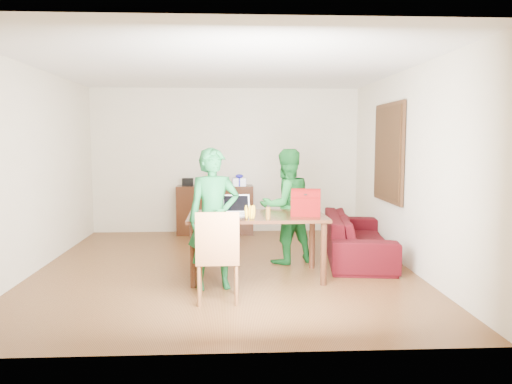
{
  "coord_description": "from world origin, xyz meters",
  "views": [
    {
      "loc": [
        0.09,
        -6.68,
        1.75
      ],
      "look_at": [
        0.42,
        -0.28,
        1.07
      ],
      "focal_mm": 35.0,
      "sensor_mm": 36.0,
      "label": 1
    }
  ],
  "objects": [
    {
      "name": "chair",
      "position": [
        -0.05,
        -1.41,
        0.29
      ],
      "size": [
        0.46,
        0.44,
        1.0
      ],
      "rotation": [
        0.0,
        0.0,
        0.02
      ],
      "color": "brown",
      "rests_on": "ground"
    },
    {
      "name": "red_bag",
      "position": [
        1.02,
        -0.59,
        0.94
      ],
      "size": [
        0.39,
        0.27,
        0.26
      ],
      "primitive_type": "cube",
      "rotation": [
        0.0,
        0.0,
        -0.19
      ],
      "color": "#6B0807",
      "rests_on": "table"
    },
    {
      "name": "laptop",
      "position": [
        0.16,
        -0.49,
        0.85
      ],
      "size": [
        0.36,
        0.25,
        0.24
      ],
      "rotation": [
        0.0,
        0.0,
        0.04
      ],
      "color": "white",
      "rests_on": "table"
    },
    {
      "name": "bananas",
      "position": [
        0.32,
        -0.82,
        0.84
      ],
      "size": [
        0.17,
        0.11,
        0.06
      ],
      "primitive_type": null,
      "rotation": [
        0.0,
        0.0,
        -0.01
      ],
      "color": "gold",
      "rests_on": "table"
    },
    {
      "name": "table",
      "position": [
        0.42,
        -0.48,
        0.7
      ],
      "size": [
        1.73,
        0.98,
        0.8
      ],
      "rotation": [
        0.0,
        0.0,
        0.01
      ],
      "color": "black",
      "rests_on": "ground"
    },
    {
      "name": "bottle",
      "position": [
        0.53,
        -0.84,
        0.89
      ],
      "size": [
        0.06,
        0.06,
        0.17
      ],
      "primitive_type": "cylinder",
      "rotation": [
        0.0,
        0.0,
        0.04
      ],
      "color": "brown",
      "rests_on": "table"
    },
    {
      "name": "sofa",
      "position": [
        1.95,
        0.47,
        0.32
      ],
      "size": [
        1.17,
        2.32,
        0.65
      ],
      "primitive_type": "imported",
      "rotation": [
        0.0,
        0.0,
        1.43
      ],
      "color": "#3F080E",
      "rests_on": "ground"
    },
    {
      "name": "room",
      "position": [
        0.01,
        0.13,
        1.31
      ],
      "size": [
        5.2,
        5.7,
        2.9
      ],
      "color": "#472411",
      "rests_on": "ground"
    },
    {
      "name": "person_near",
      "position": [
        -0.11,
        -0.92,
        0.83
      ],
      "size": [
        0.67,
        0.5,
        1.65
      ],
      "primitive_type": "imported",
      "rotation": [
        0.0,
        0.0,
        0.19
      ],
      "color": "#135627",
      "rests_on": "ground"
    },
    {
      "name": "person_far",
      "position": [
        0.87,
        0.27,
        0.81
      ],
      "size": [
        0.97,
        0.88,
        1.62
      ],
      "primitive_type": "imported",
      "rotation": [
        0.0,
        0.0,
        3.56
      ],
      "color": "#166322",
      "rests_on": "ground"
    }
  ]
}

